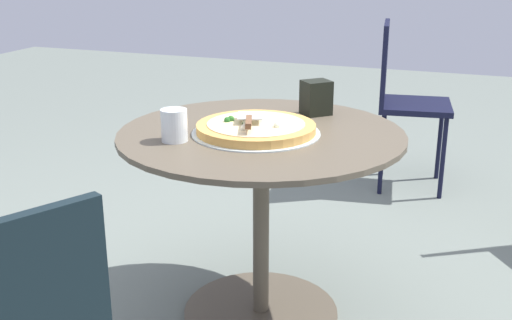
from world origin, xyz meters
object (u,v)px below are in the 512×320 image
(patio_chair_corner, at_px, (402,93))
(pizza_on_tray, at_px, (256,128))
(drinking_cup, at_px, (174,125))
(pizza_server, at_px, (250,119))
(napkin_dispenser, at_px, (316,98))
(patio_table, at_px, (261,187))

(patio_chair_corner, bearing_deg, pizza_on_tray, -9.72)
(pizza_on_tray, xyz_separation_m, drinking_cup, (0.17, -0.21, 0.03))
(pizza_server, height_order, patio_chair_corner, patio_chair_corner)
(napkin_dispenser, height_order, patio_chair_corner, patio_chair_corner)
(pizza_server, height_order, drinking_cup, drinking_cup)
(pizza_server, bearing_deg, drinking_cup, -58.24)
(pizza_on_tray, distance_m, napkin_dispenser, 0.33)
(pizza_on_tray, relative_size, napkin_dispenser, 3.40)
(napkin_dispenser, bearing_deg, patio_chair_corner, 38.75)
(patio_table, distance_m, patio_chair_corner, 1.51)
(pizza_server, bearing_deg, napkin_dispenser, 160.74)
(patio_chair_corner, bearing_deg, napkin_dispenser, -6.81)
(pizza_on_tray, xyz_separation_m, napkin_dispenser, (-0.31, 0.12, 0.04))
(napkin_dispenser, bearing_deg, patio_table, -155.39)
(patio_table, relative_size, pizza_on_tray, 2.26)
(patio_table, xyz_separation_m, pizza_on_tray, (0.03, -0.01, 0.21))
(patio_table, height_order, pizza_on_tray, pizza_on_tray)
(pizza_on_tray, bearing_deg, drinking_cup, -51.50)
(pizza_server, bearing_deg, pizza_on_tray, 171.96)
(pizza_server, distance_m, patio_chair_corner, 1.60)
(napkin_dispenser, distance_m, patio_chair_corner, 1.24)
(pizza_on_tray, height_order, napkin_dispenser, napkin_dispenser)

